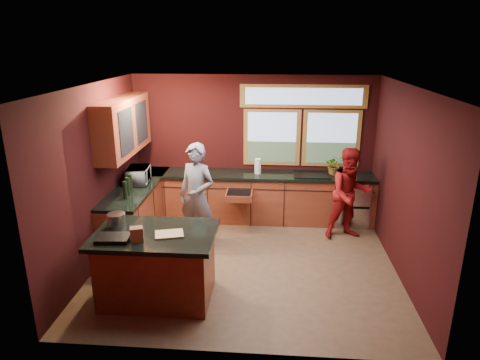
# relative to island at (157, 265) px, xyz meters

# --- Properties ---
(floor) EXTENTS (4.50, 4.50, 0.00)m
(floor) POSITION_rel_island_xyz_m (1.11, 1.00, -0.48)
(floor) COLOR brown
(floor) RESTS_ON ground
(room_shell) EXTENTS (4.52, 4.02, 2.71)m
(room_shell) POSITION_rel_island_xyz_m (0.51, 1.32, 1.32)
(room_shell) COLOR black
(room_shell) RESTS_ON ground
(back_counter) EXTENTS (4.50, 0.64, 0.93)m
(back_counter) POSITION_rel_island_xyz_m (1.31, 2.70, -0.01)
(back_counter) COLOR #5F2816
(back_counter) RESTS_ON floor
(left_counter) EXTENTS (0.64, 2.30, 0.93)m
(left_counter) POSITION_rel_island_xyz_m (-0.84, 1.85, -0.01)
(left_counter) COLOR #5F2816
(left_counter) RESTS_ON floor
(island) EXTENTS (1.55, 1.05, 0.95)m
(island) POSITION_rel_island_xyz_m (0.00, 0.00, 0.00)
(island) COLOR #5F2816
(island) RESTS_ON floor
(person_grey) EXTENTS (0.75, 0.63, 1.74)m
(person_grey) POSITION_rel_island_xyz_m (0.26, 1.58, 0.39)
(person_grey) COLOR slate
(person_grey) RESTS_ON floor
(person_red) EXTENTS (0.91, 0.79, 1.60)m
(person_red) POSITION_rel_island_xyz_m (2.81, 2.07, 0.32)
(person_red) COLOR maroon
(person_red) RESTS_ON floor
(microwave) EXTENTS (0.40, 0.55, 0.28)m
(microwave) POSITION_rel_island_xyz_m (-0.81, 1.97, 0.59)
(microwave) COLOR #999999
(microwave) RESTS_ON left_counter
(potted_plant) EXTENTS (0.32, 0.28, 0.36)m
(potted_plant) POSITION_rel_island_xyz_m (2.61, 2.75, 0.63)
(potted_plant) COLOR #999999
(potted_plant) RESTS_ON back_counter
(paper_towel) EXTENTS (0.12, 0.12, 0.28)m
(paper_towel) POSITION_rel_island_xyz_m (1.21, 2.70, 0.59)
(paper_towel) COLOR silver
(paper_towel) RESTS_ON back_counter
(cutting_board) EXTENTS (0.40, 0.33, 0.02)m
(cutting_board) POSITION_rel_island_xyz_m (0.20, -0.05, 0.48)
(cutting_board) COLOR #A58055
(cutting_board) RESTS_ON island
(stock_pot) EXTENTS (0.24, 0.24, 0.18)m
(stock_pot) POSITION_rel_island_xyz_m (-0.55, 0.15, 0.56)
(stock_pot) COLOR #A7A6AB
(stock_pot) RESTS_ON island
(paper_bag) EXTENTS (0.18, 0.16, 0.18)m
(paper_bag) POSITION_rel_island_xyz_m (-0.15, -0.25, 0.56)
(paper_bag) COLOR brown
(paper_bag) RESTS_ON island
(black_tray) EXTENTS (0.42, 0.31, 0.05)m
(black_tray) POSITION_rel_island_xyz_m (-0.45, -0.25, 0.49)
(black_tray) COLOR black
(black_tray) RESTS_ON island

